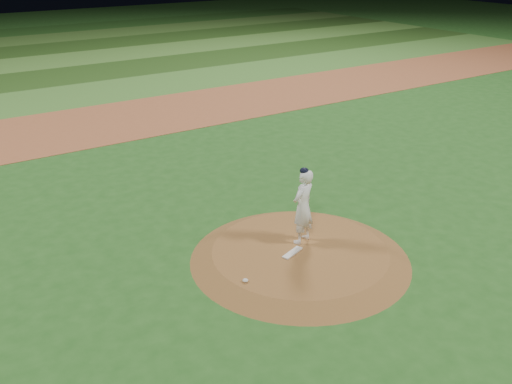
% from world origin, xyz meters
% --- Properties ---
extents(ground, '(120.00, 120.00, 0.00)m').
position_xyz_m(ground, '(0.00, 0.00, 0.00)').
color(ground, '#22571C').
rests_on(ground, ground).
extents(infield_dirt_band, '(70.00, 6.00, 0.02)m').
position_xyz_m(infield_dirt_band, '(0.00, 14.00, 0.01)').
color(infield_dirt_band, '#9B5430').
rests_on(infield_dirt_band, ground).
extents(outfield_stripe_0, '(70.00, 5.00, 0.02)m').
position_xyz_m(outfield_stripe_0, '(0.00, 19.50, 0.01)').
color(outfield_stripe_0, '#3F782B').
rests_on(outfield_stripe_0, ground).
extents(outfield_stripe_1, '(70.00, 5.00, 0.02)m').
position_xyz_m(outfield_stripe_1, '(0.00, 24.50, 0.01)').
color(outfield_stripe_1, '#234716').
rests_on(outfield_stripe_1, ground).
extents(outfield_stripe_2, '(70.00, 5.00, 0.02)m').
position_xyz_m(outfield_stripe_2, '(0.00, 29.50, 0.01)').
color(outfield_stripe_2, '#447B2C').
rests_on(outfield_stripe_2, ground).
extents(outfield_stripe_3, '(70.00, 5.00, 0.02)m').
position_xyz_m(outfield_stripe_3, '(0.00, 34.50, 0.01)').
color(outfield_stripe_3, '#224415').
rests_on(outfield_stripe_3, ground).
extents(pitchers_mound, '(5.50, 5.50, 0.25)m').
position_xyz_m(pitchers_mound, '(0.00, 0.00, 0.12)').
color(pitchers_mound, brown).
rests_on(pitchers_mound, ground).
extents(pitching_rubber, '(0.69, 0.39, 0.03)m').
position_xyz_m(pitching_rubber, '(-0.25, -0.02, 0.27)').
color(pitching_rubber, silver).
rests_on(pitching_rubber, pitchers_mound).
extents(rosin_bag, '(0.13, 0.13, 0.07)m').
position_xyz_m(rosin_bag, '(-1.91, -0.47, 0.29)').
color(rosin_bag, silver).
rests_on(rosin_bag, pitchers_mound).
extents(pitcher_on_mound, '(0.83, 0.68, 2.03)m').
position_xyz_m(pitcher_on_mound, '(0.32, 0.35, 1.25)').
color(pitcher_on_mound, white).
rests_on(pitcher_on_mound, pitchers_mound).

